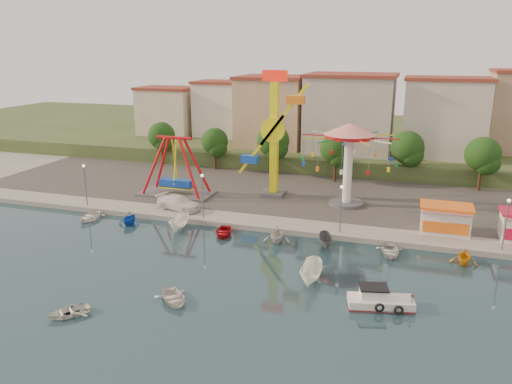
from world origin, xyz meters
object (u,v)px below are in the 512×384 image
at_px(wave_swinger, 349,146).
at_px(van, 179,203).
at_px(kamikaze_tower, 276,138).
at_px(rowboat_a, 174,298).
at_px(pirate_ship_ride, 175,167).
at_px(cabin_motorboat, 379,301).
at_px(skiff, 311,273).

bearing_deg(wave_swinger, van, -156.85).
bearing_deg(kamikaze_tower, rowboat_a, -90.52).
distance_m(kamikaze_tower, van, 15.19).
xyz_separation_m(pirate_ship_ride, rowboat_a, (12.72, -26.15, -4.02)).
bearing_deg(cabin_motorboat, van, 134.37).
xyz_separation_m(cabin_motorboat, rowboat_a, (-15.86, -4.28, -0.10)).
height_order(cabin_motorboat, rowboat_a, cabin_motorboat).
xyz_separation_m(wave_swinger, rowboat_a, (-9.88, -28.61, -7.82)).
height_order(pirate_ship_ride, wave_swinger, wave_swinger).
bearing_deg(pirate_ship_ride, kamikaze_tower, 14.81).
xyz_separation_m(pirate_ship_ride, kamikaze_tower, (12.99, 3.44, 4.11)).
bearing_deg(rowboat_a, cabin_motorboat, -28.75).
xyz_separation_m(pirate_ship_ride, cabin_motorboat, (28.58, -21.88, -3.92)).
bearing_deg(cabin_motorboat, rowboat_a, -178.20).
relative_size(pirate_ship_ride, kamikaze_tower, 0.61).
bearing_deg(cabin_motorboat, wave_swinger, 90.52).
xyz_separation_m(pirate_ship_ride, wave_swinger, (22.60, 2.46, 3.80)).
bearing_deg(pirate_ship_ride, van, -61.01).
relative_size(pirate_ship_ride, wave_swinger, 0.86).
height_order(cabin_motorboat, skiff, skiff).
relative_size(cabin_motorboat, rowboat_a, 1.48).
bearing_deg(rowboat_a, skiff, -9.18).
height_order(rowboat_a, van, van).
distance_m(cabin_motorboat, van, 30.02).
xyz_separation_m(kamikaze_tower, cabin_motorboat, (15.59, -25.31, -8.02)).
height_order(kamikaze_tower, cabin_motorboat, kamikaze_tower).
relative_size(kamikaze_tower, skiff, 3.55).
distance_m(pirate_ship_ride, skiff, 29.94).
bearing_deg(van, wave_swinger, -52.71).
xyz_separation_m(pirate_ship_ride, skiff, (22.61, -19.32, -3.50)).
bearing_deg(kamikaze_tower, cabin_motorboat, -58.37).
bearing_deg(skiff, pirate_ship_ride, 137.82).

